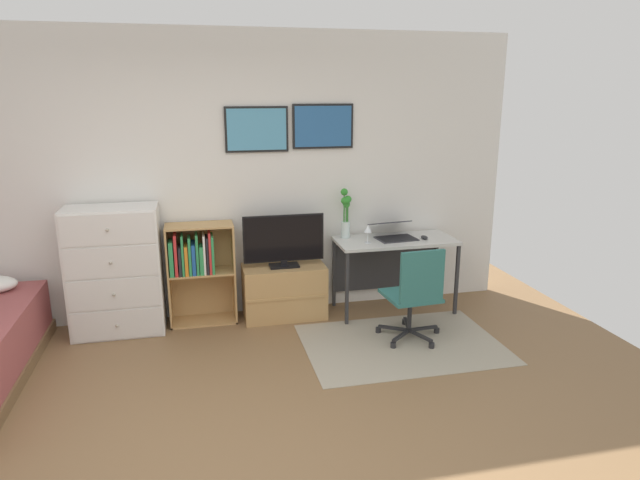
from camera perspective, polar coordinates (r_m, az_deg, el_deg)
The scene contains 13 objects.
ground_plane at distance 3.61m, azimuth -10.09°, elevation -21.73°, with size 7.20×7.20×0.00m, color brown.
wall_back_with_posters at distance 5.39m, azimuth -12.03°, elevation 6.21°, with size 6.12×0.09×2.70m.
area_rug at distance 5.03m, azimuth 8.34°, elevation -10.40°, with size 1.70×1.20×0.01m, color #9E937F.
dresser at distance 5.34m, azimuth -20.11°, elevation -2.99°, with size 0.80×0.46×1.16m.
bookshelf at distance 5.36m, azimuth -12.38°, elevation -2.50°, with size 0.62×0.30×0.96m.
tv_stand at distance 5.47m, azimuth -3.66°, elevation -5.25°, with size 0.79×0.41×0.52m.
television at distance 5.30m, azimuth -3.71°, elevation -0.14°, with size 0.77×0.16×0.51m.
desk at distance 5.63m, azimuth 7.37°, elevation -1.11°, with size 1.17×0.55×0.74m.
office_chair at distance 4.93m, azimuth 9.68°, elevation -5.28°, with size 0.57×0.58×0.86m.
laptop at distance 5.57m, azimuth 7.45°, elevation 0.91°, with size 0.42×0.44×0.17m.
computer_mouse at distance 5.58m, azimuth 10.58°, elevation 0.27°, with size 0.06×0.10×0.03m, color #262628.
bamboo_vase at distance 5.49m, azimuth 2.64°, elevation 2.79°, with size 0.11×0.10×0.49m.
wine_glass at distance 5.33m, azimuth 4.90°, elevation 1.10°, with size 0.07×0.07×0.18m.
Camera 1 is at (-0.06, -2.91, 2.14)m, focal length 31.43 mm.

